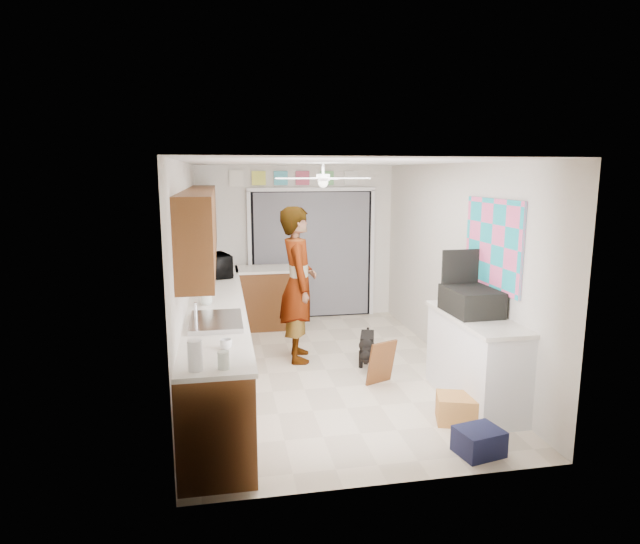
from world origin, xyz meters
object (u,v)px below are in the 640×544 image
paper_towel_roll (195,356)px  soap_bottle (206,289)px  dog (367,347)px  microwave (214,266)px  suitcase (471,301)px  man (298,284)px  cup (226,344)px  navy_crate (479,441)px  cardboard_box (459,409)px

paper_towel_roll → soap_bottle: bearing=89.0°
paper_towel_roll → dog: size_ratio=0.41×
microwave → soap_bottle: size_ratio=1.68×
paper_towel_roll → suitcase: 2.98m
man → dog: man is taller
man → microwave: bearing=50.8°
dog → suitcase: bearing=-39.7°
cup → navy_crate: size_ratio=0.29×
microwave → cup: (0.12, -3.22, -0.12)m
microwave → suitcase: size_ratio=0.93×
suitcase → dog: bearing=121.3°
microwave → suitcase: bearing=-151.1°
microwave → dog: microwave is taller
man → soap_bottle: bearing=123.5°
microwave → paper_towel_roll: (-0.11, -3.67, -0.04)m
cardboard_box → man: 2.57m
cup → paper_towel_roll: bearing=-116.4°
microwave → dog: size_ratio=1.03×
navy_crate → man: (-1.18, 2.66, 0.88)m
cup → dog: cup is taller
soap_bottle → suitcase: soap_bottle is taller
soap_bottle → paper_towel_roll: bearing=-91.0°
cup → man: size_ratio=0.05×
cup → navy_crate: bearing=-10.9°
paper_towel_roll → man: man is taller
cup → cardboard_box: bearing=4.7°
cardboard_box → navy_crate: 0.60m
microwave → paper_towel_roll: size_ratio=2.48×
cardboard_box → man: size_ratio=0.22×
microwave → suitcase: (2.64, -2.53, -0.03)m
cup → paper_towel_roll: 0.52m
cup → suitcase: (2.53, 0.69, 0.09)m
cup → microwave: bearing=92.1°
microwave → soap_bottle: bearing=160.0°
man → dog: 1.18m
soap_bottle → dog: 2.16m
cup → dog: (1.75, 1.89, -0.76)m
suitcase → navy_crate: size_ratio=1.67×
soap_bottle → cup: bearing=-83.2°
cardboard_box → cup: bearing=-175.3°
suitcase → dog: suitcase is taller
suitcase → cardboard_box: bearing=-123.6°
paper_towel_roll → cardboard_box: (2.43, 0.64, -0.92)m
dog → microwave: bearing=162.2°
paper_towel_roll → navy_crate: bearing=1.2°
paper_towel_roll → man: (1.16, 2.71, -0.07)m
cup → navy_crate: (2.11, -0.41, -0.87)m
suitcase → dog: 1.66m
microwave → soap_bottle: (-0.07, -1.62, 0.01)m
microwave → dog: (1.87, -1.33, -0.88)m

